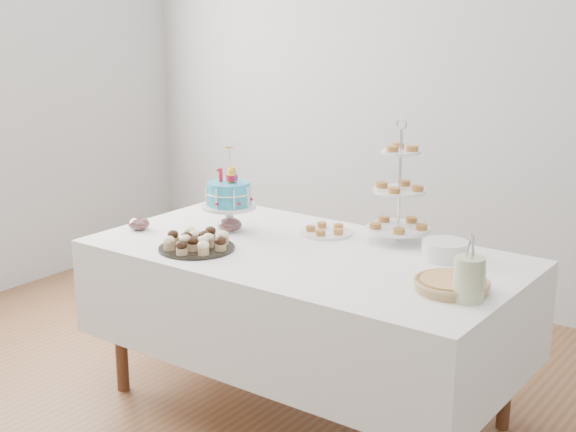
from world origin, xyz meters
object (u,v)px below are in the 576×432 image
Objects in this scene: tiered_stand at (399,191)px; plate_stack at (445,250)px; table at (305,299)px; cupcake_tray at (197,241)px; utensil_pitcher at (469,277)px; jam_bowl_a at (139,224)px; jam_bowl_b at (230,225)px; pastry_plate at (326,231)px; pie at (451,284)px; birthday_cake at (229,208)px.

tiered_stand is 2.86× the size of plate_stack.
cupcake_tray reaches higher than table.
cupcake_tray is 1.24m from utensil_pitcher.
utensil_pitcher is (1.24, 0.12, 0.05)m from cupcake_tray.
utensil_pitcher is (1.68, 0.04, 0.06)m from jam_bowl_a.
jam_bowl_b is at bearing 102.31° from cupcake_tray.
table is 9.64× the size of plate_stack.
utensil_pitcher is (0.91, -0.43, 0.07)m from pastry_plate.
utensil_pitcher is (0.84, -0.16, 0.32)m from table.
jam_bowl_b is (-1.21, 0.13, 0.01)m from pie.
jam_bowl_b reaches higher than table.
plate_stack is 1.04m from jam_bowl_b.
tiered_stand reaches higher than pie.
jam_bowl_a is 1.68m from utensil_pitcher.
jam_bowl_a is 0.44m from jam_bowl_b.
cupcake_tray is at bearing -9.46° from jam_bowl_a.
birthday_cake is at bearing 172.95° from pie.
tiered_stand reaches higher than jam_bowl_b.
jam_bowl_b is at bearing -168.01° from plate_stack.
utensil_pitcher is at bearing -42.17° from tiered_stand.
birthday_cake is (-0.49, 0.06, 0.34)m from table.
tiered_stand is (0.66, 0.64, 0.20)m from cupcake_tray.
pie is at bearing -6.20° from jam_bowl_b.
plate_stack is (-0.19, 0.35, 0.01)m from pie.
pie is at bearing -24.16° from pastry_plate.
table is 18.77× the size of jam_bowl_a.
tiered_stand is 0.37m from plate_stack.
plate_stack is (0.95, 0.53, 0.00)m from cupcake_tray.
jam_bowl_a is (-0.84, -0.20, 0.26)m from table.
jam_bowl_a is at bearing -176.17° from pie.
plate_stack reaches higher than jam_bowl_a.
cupcake_tray is at bearing -145.80° from table.
jam_bowl_b is at bearing 32.41° from jam_bowl_a.
pie is (1.14, 0.18, -0.01)m from cupcake_tray.
birthday_cake is 0.44m from jam_bowl_a.
jam_bowl_b reaches higher than pie.
table is 6.56× the size of pie.
plate_stack is (0.55, 0.26, 0.27)m from table.
tiered_stand reaches higher than utensil_pitcher.
jam_bowl_a is (-1.39, -0.45, -0.01)m from plate_stack.
birthday_cake reaches higher than utensil_pitcher.
cupcake_tray is at bearing -121.08° from pastry_plate.
birthday_cake is 1.35m from utensil_pitcher.
table is at bearing -75.76° from pastry_plate.
birthday_cake reaches higher than pie.
pastry_plate is at bearing 178.38° from plate_stack.
utensil_pitcher reaches higher than pie.
birthday_cake is 1.37× the size of pie.
pie is 1.47× the size of plate_stack.
tiered_stand is at bearing 14.49° from birthday_cake.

